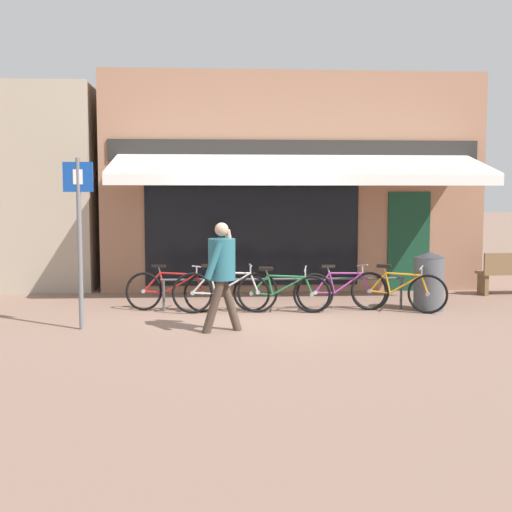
{
  "coord_description": "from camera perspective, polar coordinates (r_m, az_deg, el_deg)",
  "views": [
    {
      "loc": [
        -0.65,
        -10.35,
        1.96
      ],
      "look_at": [
        -0.06,
        -0.22,
        1.05
      ],
      "focal_mm": 45.0,
      "sensor_mm": 36.0,
      "label": 1
    }
  ],
  "objects": [
    {
      "name": "shop_front",
      "position": [
        14.92,
        2.8,
        6.43
      ],
      "size": [
        8.1,
        4.82,
        4.6
      ],
      "color": "#9E7056",
      "rests_on": "ground_plane"
    },
    {
      "name": "litter_bin",
      "position": [
        11.65,
        15.11,
        -2.15
      ],
      "size": [
        0.53,
        0.53,
        1.04
      ],
      "color": "#515459",
      "rests_on": "ground_plane"
    },
    {
      "name": "bicycle_silver",
      "position": [
        11.01,
        -2.79,
        -3.13
      ],
      "size": [
        1.82,
        0.52,
        0.85
      ],
      "rotation": [
        -0.04,
        0.0,
        0.02
      ],
      "color": "black",
      "rests_on": "ground_plane"
    },
    {
      "name": "parking_sign",
      "position": [
        9.86,
        -15.44,
        2.61
      ],
      "size": [
        0.44,
        0.07,
        2.56
      ],
      "color": "slate",
      "rests_on": "ground_plane"
    },
    {
      "name": "bicycle_purple",
      "position": [
        11.32,
        7.65,
        -3.03
      ],
      "size": [
        1.66,
        0.55,
        0.84
      ],
      "rotation": [
        -0.13,
        0.0,
        0.13
      ],
      "color": "black",
      "rests_on": "ground_plane"
    },
    {
      "name": "bicycle_orange",
      "position": [
        11.36,
        12.52,
        -3.05
      ],
      "size": [
        1.55,
        0.81,
        0.82
      ],
      "rotation": [
        0.05,
        0.0,
        -0.44
      ],
      "color": "black",
      "rests_on": "ground_plane"
    },
    {
      "name": "pedestrian_adult",
      "position": [
        9.4,
        -3.06,
        -0.85
      ],
      "size": [
        0.61,
        0.63,
        1.63
      ],
      "rotation": [
        0.0,
        0.0,
        -0.11
      ],
      "color": "#47382D",
      "rests_on": "ground_plane"
    },
    {
      "name": "bike_rack_rail",
      "position": [
        11.28,
        2.48,
        -2.39
      ],
      "size": [
        4.3,
        0.04,
        0.57
      ],
      "color": "#47494F",
      "rests_on": "ground_plane"
    },
    {
      "name": "ground_plane",
      "position": [
        10.55,
        0.24,
        -5.58
      ],
      "size": [
        160.0,
        160.0,
        0.0
      ],
      "primitive_type": "plane",
      "color": "#846656"
    },
    {
      "name": "bicycle_red",
      "position": [
        11.28,
        -7.42,
        -3.06
      ],
      "size": [
        1.72,
        0.56,
        0.83
      ],
      "rotation": [
        -0.13,
        0.0,
        -0.24
      ],
      "color": "black",
      "rests_on": "ground_plane"
    },
    {
      "name": "bicycle_green",
      "position": [
        11.05,
        2.26,
        -3.24
      ],
      "size": [
        1.68,
        0.55,
        0.8
      ],
      "rotation": [
        0.07,
        0.0,
        -0.17
      ],
      "color": "black",
      "rests_on": "ground_plane"
    }
  ]
}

